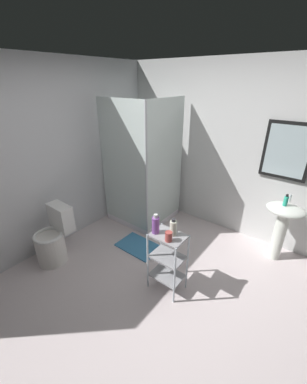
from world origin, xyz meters
The scene contains 13 objects.
ground_plane centered at (0.00, 0.00, -0.01)m, with size 4.20×4.20×0.02m, color silver.
wall_back centered at (0.01, 1.85, 1.25)m, with size 4.20×0.14×2.50m.
wall_left centered at (-1.85, 0.00, 1.25)m, with size 0.10×4.20×2.50m, color silver.
shower_stall centered at (-1.18, 1.17, 0.46)m, with size 0.92×0.92×2.00m.
pedestal_sink centered at (0.85, 1.52, 0.58)m, with size 0.46×0.37×0.81m.
sink_faucet centered at (0.85, 1.64, 0.86)m, with size 0.03×0.03×0.10m, color silver.
toilet centered at (-1.48, -0.32, 0.31)m, with size 0.37×0.49×0.76m.
storage_cart centered at (-0.02, 0.19, 0.44)m, with size 0.38×0.28×0.74m.
hand_soap_bottle centered at (0.82, 1.50, 0.88)m, with size 0.05×0.05×0.15m.
lotion_bottle_white centered at (0.02, 0.23, 0.83)m, with size 0.07×0.07×0.20m.
conditioner_bottle_purple centered at (-0.15, 0.15, 0.84)m, with size 0.08×0.08×0.22m.
rinse_cup centered at (0.04, 0.11, 0.79)m, with size 0.07×0.07×0.10m, color #B24742.
bath_mat centered at (-0.77, 0.54, 0.01)m, with size 0.60×0.40×0.02m, color teal.
Camera 1 is at (1.11, -1.52, 2.22)m, focal length 22.15 mm.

